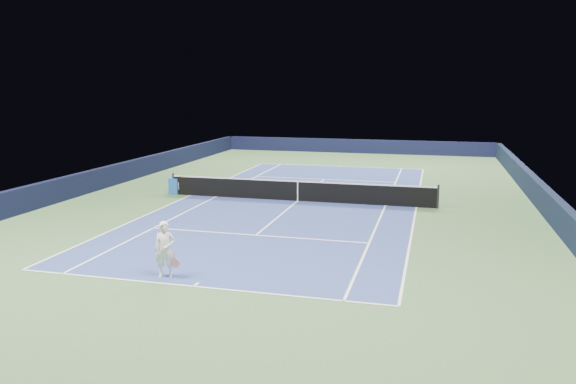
# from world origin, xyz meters

# --- Properties ---
(ground) EXTENTS (40.00, 40.00, 0.00)m
(ground) POSITION_xyz_m (0.00, 0.00, 0.00)
(ground) COLOR #3B5C32
(ground) RESTS_ON ground
(wall_far) EXTENTS (22.00, 0.35, 1.10)m
(wall_far) POSITION_xyz_m (0.00, 19.82, 0.55)
(wall_far) COLOR black
(wall_far) RESTS_ON ground
(wall_right) EXTENTS (0.35, 40.00, 1.10)m
(wall_right) POSITION_xyz_m (10.82, 0.00, 0.55)
(wall_right) COLOR #101932
(wall_right) RESTS_ON ground
(wall_left) EXTENTS (0.35, 40.00, 1.10)m
(wall_left) POSITION_xyz_m (-10.82, 0.00, 0.55)
(wall_left) COLOR black
(wall_left) RESTS_ON ground
(court_surface) EXTENTS (10.97, 23.77, 0.01)m
(court_surface) POSITION_xyz_m (0.00, 0.00, 0.00)
(court_surface) COLOR navy
(court_surface) RESTS_ON ground
(baseline_far) EXTENTS (10.97, 0.08, 0.00)m
(baseline_far) POSITION_xyz_m (0.00, 11.88, 0.01)
(baseline_far) COLOR white
(baseline_far) RESTS_ON ground
(baseline_near) EXTENTS (10.97, 0.08, 0.00)m
(baseline_near) POSITION_xyz_m (0.00, -11.88, 0.01)
(baseline_near) COLOR white
(baseline_near) RESTS_ON ground
(sideline_doubles_right) EXTENTS (0.08, 23.77, 0.00)m
(sideline_doubles_right) POSITION_xyz_m (5.49, 0.00, 0.01)
(sideline_doubles_right) COLOR white
(sideline_doubles_right) RESTS_ON ground
(sideline_doubles_left) EXTENTS (0.08, 23.77, 0.00)m
(sideline_doubles_left) POSITION_xyz_m (-5.49, 0.00, 0.01)
(sideline_doubles_left) COLOR white
(sideline_doubles_left) RESTS_ON ground
(sideline_singles_right) EXTENTS (0.08, 23.77, 0.00)m
(sideline_singles_right) POSITION_xyz_m (4.12, 0.00, 0.01)
(sideline_singles_right) COLOR white
(sideline_singles_right) RESTS_ON ground
(sideline_singles_left) EXTENTS (0.08, 23.77, 0.00)m
(sideline_singles_left) POSITION_xyz_m (-4.12, 0.00, 0.01)
(sideline_singles_left) COLOR white
(sideline_singles_left) RESTS_ON ground
(service_line_far) EXTENTS (8.23, 0.08, 0.00)m
(service_line_far) POSITION_xyz_m (0.00, 6.40, 0.01)
(service_line_far) COLOR white
(service_line_far) RESTS_ON ground
(service_line_near) EXTENTS (8.23, 0.08, 0.00)m
(service_line_near) POSITION_xyz_m (0.00, -6.40, 0.01)
(service_line_near) COLOR white
(service_line_near) RESTS_ON ground
(center_service_line) EXTENTS (0.08, 12.80, 0.00)m
(center_service_line) POSITION_xyz_m (0.00, 0.00, 0.01)
(center_service_line) COLOR white
(center_service_line) RESTS_ON ground
(center_mark_far) EXTENTS (0.08, 0.30, 0.00)m
(center_mark_far) POSITION_xyz_m (0.00, 11.73, 0.01)
(center_mark_far) COLOR white
(center_mark_far) RESTS_ON ground
(center_mark_near) EXTENTS (0.08, 0.30, 0.00)m
(center_mark_near) POSITION_xyz_m (0.00, -11.73, 0.01)
(center_mark_near) COLOR white
(center_mark_near) RESTS_ON ground
(tennis_net) EXTENTS (12.90, 0.10, 1.07)m
(tennis_net) POSITION_xyz_m (0.00, 0.00, 0.50)
(tennis_net) COLOR black
(tennis_net) RESTS_ON ground
(sponsor_cube) EXTENTS (0.57, 0.48, 0.81)m
(sponsor_cube) POSITION_xyz_m (-6.40, 0.15, 0.41)
(sponsor_cube) COLOR blue
(sponsor_cube) RESTS_ON ground
(tennis_player) EXTENTS (0.81, 1.32, 2.80)m
(tennis_player) POSITION_xyz_m (-1.09, -11.35, 0.81)
(tennis_player) COLOR white
(tennis_player) RESTS_ON ground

